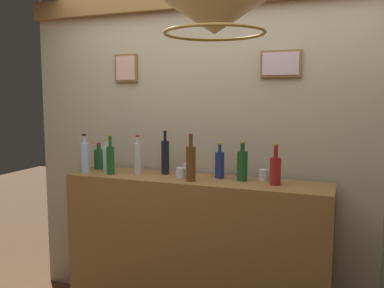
{
  "coord_description": "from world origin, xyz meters",
  "views": [
    {
      "loc": [
        1.0,
        -1.82,
        1.69
      ],
      "look_at": [
        0.0,
        0.77,
        1.37
      ],
      "focal_mm": 38.08,
      "sensor_mm": 36.0,
      "label": 1
    }
  ],
  "objects_px": {
    "pendant_lamp": "(215,19)",
    "liquor_bottle_rum": "(111,159)",
    "liquor_bottle_vodka": "(165,157)",
    "liquor_bottle_amaro": "(106,159)",
    "liquor_bottle_mezcal": "(220,164)",
    "liquor_bottle_rye": "(85,157)",
    "liquor_bottle_tequila": "(242,165)",
    "liquor_bottle_bourbon": "(99,158)",
    "glass_tumbler_shot": "(181,173)",
    "glass_tumbler_highball": "(263,175)",
    "liquor_bottle_vermouth": "(275,170)",
    "glass_tumbler_rocks": "(186,169)",
    "liquor_bottle_gin": "(191,162)",
    "liquor_bottle_scotch": "(138,158)"
  },
  "relations": [
    {
      "from": "liquor_bottle_rye",
      "to": "liquor_bottle_gin",
      "type": "height_order",
      "value": "liquor_bottle_gin"
    },
    {
      "from": "liquor_bottle_vodka",
      "to": "liquor_bottle_rum",
      "type": "distance_m",
      "value": 0.41
    },
    {
      "from": "liquor_bottle_mezcal",
      "to": "liquor_bottle_vodka",
      "type": "bearing_deg",
      "value": -179.43
    },
    {
      "from": "liquor_bottle_mezcal",
      "to": "liquor_bottle_rye",
      "type": "distance_m",
      "value": 1.03
    },
    {
      "from": "liquor_bottle_rum",
      "to": "glass_tumbler_rocks",
      "type": "bearing_deg",
      "value": 22.44
    },
    {
      "from": "liquor_bottle_rye",
      "to": "liquor_bottle_bourbon",
      "type": "bearing_deg",
      "value": 84.54
    },
    {
      "from": "liquor_bottle_scotch",
      "to": "liquor_bottle_amaro",
      "type": "xyz_separation_m",
      "value": [
        -0.26,
        -0.02,
        -0.02
      ]
    },
    {
      "from": "liquor_bottle_vodka",
      "to": "liquor_bottle_amaro",
      "type": "bearing_deg",
      "value": -168.13
    },
    {
      "from": "liquor_bottle_rye",
      "to": "liquor_bottle_amaro",
      "type": "height_order",
      "value": "liquor_bottle_rye"
    },
    {
      "from": "liquor_bottle_gin",
      "to": "glass_tumbler_shot",
      "type": "distance_m",
      "value": 0.15
    },
    {
      "from": "pendant_lamp",
      "to": "liquor_bottle_rum",
      "type": "bearing_deg",
      "value": 148.52
    },
    {
      "from": "liquor_bottle_amaro",
      "to": "pendant_lamp",
      "type": "relative_size",
      "value": 0.47
    },
    {
      "from": "liquor_bottle_mezcal",
      "to": "liquor_bottle_vodka",
      "type": "xyz_separation_m",
      "value": [
        -0.42,
        -0.0,
        0.03
      ]
    },
    {
      "from": "liquor_bottle_vermouth",
      "to": "liquor_bottle_vodka",
      "type": "xyz_separation_m",
      "value": [
        -0.83,
        0.08,
        0.03
      ]
    },
    {
      "from": "liquor_bottle_tequila",
      "to": "glass_tumbler_rocks",
      "type": "height_order",
      "value": "liquor_bottle_tequila"
    },
    {
      "from": "liquor_bottle_mezcal",
      "to": "liquor_bottle_tequila",
      "type": "distance_m",
      "value": 0.18
    },
    {
      "from": "glass_tumbler_highball",
      "to": "liquor_bottle_rum",
      "type": "bearing_deg",
      "value": -170.51
    },
    {
      "from": "liquor_bottle_gin",
      "to": "liquor_bottle_bourbon",
      "type": "bearing_deg",
      "value": 168.59
    },
    {
      "from": "liquor_bottle_vermouth",
      "to": "glass_tumbler_highball",
      "type": "xyz_separation_m",
      "value": [
        -0.1,
        0.11,
        -0.06
      ]
    },
    {
      "from": "liquor_bottle_vodka",
      "to": "liquor_bottle_amaro",
      "type": "xyz_separation_m",
      "value": [
        -0.45,
        -0.09,
        -0.03
      ]
    },
    {
      "from": "liquor_bottle_vermouth",
      "to": "liquor_bottle_mezcal",
      "type": "bearing_deg",
      "value": 168.2
    },
    {
      "from": "liquor_bottle_gin",
      "to": "glass_tumbler_highball",
      "type": "distance_m",
      "value": 0.51
    },
    {
      "from": "liquor_bottle_bourbon",
      "to": "pendant_lamp",
      "type": "bearing_deg",
      "value": -32.57
    },
    {
      "from": "pendant_lamp",
      "to": "glass_tumbler_highball",
      "type": "bearing_deg",
      "value": 82.86
    },
    {
      "from": "glass_tumbler_rocks",
      "to": "liquor_bottle_rum",
      "type": "bearing_deg",
      "value": -157.56
    },
    {
      "from": "liquor_bottle_gin",
      "to": "glass_tumbler_highball",
      "type": "height_order",
      "value": "liquor_bottle_gin"
    },
    {
      "from": "liquor_bottle_mezcal",
      "to": "pendant_lamp",
      "type": "bearing_deg",
      "value": -75.08
    },
    {
      "from": "glass_tumbler_rocks",
      "to": "glass_tumbler_shot",
      "type": "bearing_deg",
      "value": -82.43
    },
    {
      "from": "liquor_bottle_bourbon",
      "to": "liquor_bottle_scotch",
      "type": "height_order",
      "value": "liquor_bottle_scotch"
    },
    {
      "from": "liquor_bottle_vodka",
      "to": "pendant_lamp",
      "type": "bearing_deg",
      "value": -50.73
    },
    {
      "from": "liquor_bottle_mezcal",
      "to": "liquor_bottle_rum",
      "type": "xyz_separation_m",
      "value": [
        -0.8,
        -0.16,
        0.02
      ]
    },
    {
      "from": "glass_tumbler_highball",
      "to": "liquor_bottle_gin",
      "type": "bearing_deg",
      "value": -156.73
    },
    {
      "from": "liquor_bottle_rye",
      "to": "liquor_bottle_vermouth",
      "type": "distance_m",
      "value": 1.43
    },
    {
      "from": "liquor_bottle_bourbon",
      "to": "glass_tumbler_rocks",
      "type": "xyz_separation_m",
      "value": [
        0.73,
        0.06,
        -0.05
      ]
    },
    {
      "from": "liquor_bottle_rye",
      "to": "liquor_bottle_vodka",
      "type": "bearing_deg",
      "value": 14.79
    },
    {
      "from": "liquor_bottle_amaro",
      "to": "glass_tumbler_highball",
      "type": "distance_m",
      "value": 1.18
    },
    {
      "from": "liquor_bottle_mezcal",
      "to": "liquor_bottle_vermouth",
      "type": "relative_size",
      "value": 0.92
    },
    {
      "from": "liquor_bottle_vermouth",
      "to": "liquor_bottle_bourbon",
      "type": "xyz_separation_m",
      "value": [
        -1.41,
        0.09,
        -0.02
      ]
    },
    {
      "from": "pendant_lamp",
      "to": "liquor_bottle_vodka",
      "type": "bearing_deg",
      "value": 129.27
    },
    {
      "from": "liquor_bottle_mezcal",
      "to": "liquor_bottle_gin",
      "type": "bearing_deg",
      "value": -132.17
    },
    {
      "from": "liquor_bottle_rum",
      "to": "liquor_bottle_bourbon",
      "type": "bearing_deg",
      "value": 142.57
    },
    {
      "from": "liquor_bottle_amaro",
      "to": "liquor_bottle_rye",
      "type": "bearing_deg",
      "value": -157.02
    },
    {
      "from": "liquor_bottle_mezcal",
      "to": "liquor_bottle_gin",
      "type": "distance_m",
      "value": 0.23
    },
    {
      "from": "liquor_bottle_vodka",
      "to": "glass_tumbler_shot",
      "type": "relative_size",
      "value": 4.36
    },
    {
      "from": "liquor_bottle_rum",
      "to": "glass_tumbler_highball",
      "type": "height_order",
      "value": "liquor_bottle_rum"
    },
    {
      "from": "glass_tumbler_shot",
      "to": "liquor_bottle_gin",
      "type": "bearing_deg",
      "value": -33.11
    },
    {
      "from": "glass_tumbler_shot",
      "to": "glass_tumbler_highball",
      "type": "bearing_deg",
      "value": 13.06
    },
    {
      "from": "liquor_bottle_scotch",
      "to": "liquor_bottle_vermouth",
      "type": "bearing_deg",
      "value": -0.6
    },
    {
      "from": "liquor_bottle_tequila",
      "to": "liquor_bottle_bourbon",
      "type": "distance_m",
      "value": 1.18
    },
    {
      "from": "liquor_bottle_gin",
      "to": "pendant_lamp",
      "type": "relative_size",
      "value": 0.6
    }
  ]
}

